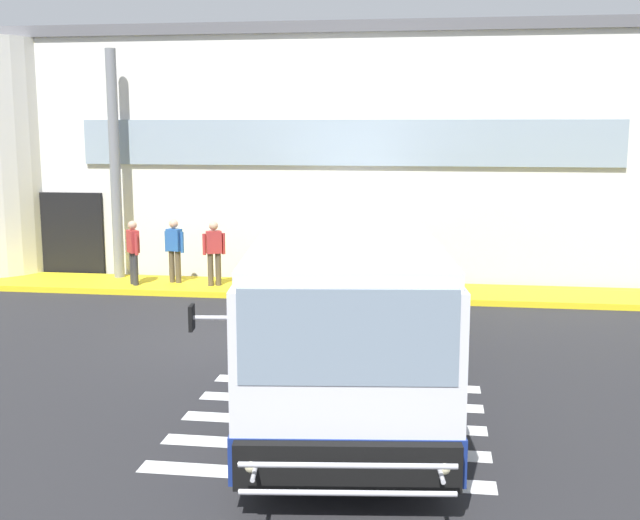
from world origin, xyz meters
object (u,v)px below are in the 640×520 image
object	(u,v)px
bus_main_foreground	(344,288)
safety_bollard_yellow	(282,284)
passenger_near_column	(133,249)
entry_support_column	(115,165)
passenger_by_doorway	(174,248)
passenger_at_curb_edge	(214,250)

from	to	relation	value
bus_main_foreground	safety_bollard_yellow	bearing A→B (deg)	113.69
passenger_near_column	bus_main_foreground	bearing A→B (deg)	-41.76
entry_support_column	bus_main_foreground	xyz separation A→B (m)	(6.90, -6.41, -1.86)
passenger_by_doorway	passenger_at_curb_edge	world-z (taller)	same
entry_support_column	bus_main_foreground	size ratio (longest dim) A/B	0.48
entry_support_column	passenger_by_doorway	xyz separation A→B (m)	(1.76, -0.54, -2.12)
passenger_near_column	safety_bollard_yellow	size ratio (longest dim) A/B	1.86
bus_main_foreground	passenger_at_curb_edge	bearing A→B (deg)	125.41
passenger_at_curb_edge	bus_main_foreground	bearing A→B (deg)	-54.59
safety_bollard_yellow	bus_main_foreground	bearing A→B (deg)	-66.31
passenger_near_column	entry_support_column	bearing A→B (deg)	129.50
entry_support_column	bus_main_foreground	distance (m)	9.60
entry_support_column	safety_bollard_yellow	xyz separation A→B (m)	(4.87, -1.80, -2.74)
entry_support_column	bus_main_foreground	bearing A→B (deg)	-42.92
passenger_near_column	passenger_by_doorway	distance (m)	1.05
entry_support_column	passenger_near_column	distance (m)	2.46
bus_main_foreground	passenger_by_doorway	world-z (taller)	bus_main_foreground
passenger_by_doorway	safety_bollard_yellow	size ratio (longest dim) A/B	1.86
passenger_at_curb_edge	passenger_by_doorway	bearing A→B (deg)	167.45
passenger_at_curb_edge	safety_bollard_yellow	xyz separation A→B (m)	(1.97, -1.00, -0.63)
entry_support_column	passenger_at_curb_edge	size ratio (longest dim) A/B	3.64
bus_main_foreground	passenger_near_column	distance (m)	8.18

